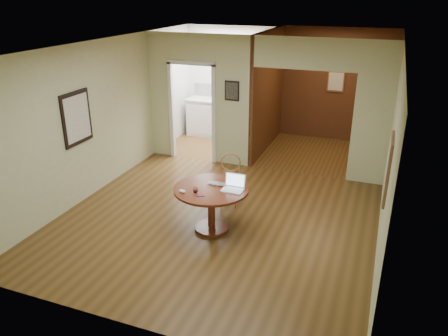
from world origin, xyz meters
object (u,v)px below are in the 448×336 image
at_px(chair, 230,176).
at_px(open_laptop, 234,185).
at_px(closed_laptop, 216,185).
at_px(dining_table, 211,199).

distance_m(chair, open_laptop, 1.01).
bearing_deg(open_laptop, chair, 112.69).
height_order(open_laptop, closed_laptop, open_laptop).
distance_m(dining_table, open_laptop, 0.42).
bearing_deg(chair, dining_table, -97.26).
xyz_separation_m(chair, closed_laptop, (0.09, -0.87, 0.23)).
xyz_separation_m(dining_table, open_laptop, (0.33, 0.08, 0.25)).
bearing_deg(dining_table, chair, 93.10).
xyz_separation_m(dining_table, chair, (-0.05, 0.97, -0.03)).
relative_size(open_laptop, closed_laptop, 1.02).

